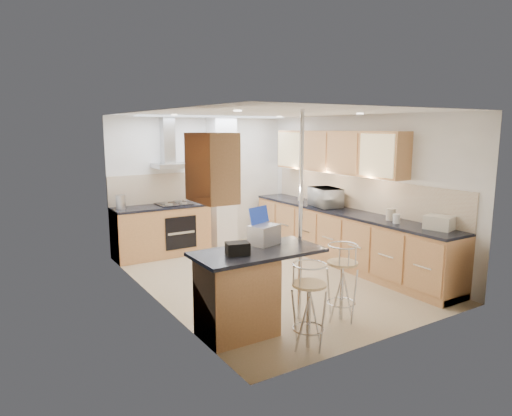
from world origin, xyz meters
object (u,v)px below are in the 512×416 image
microwave (326,197)px  bar_stool_end (342,282)px  laptop (264,235)px  bread_bin (439,223)px  bar_stool_near (309,306)px

microwave → bar_stool_end: bearing=154.2°
laptop → microwave: bearing=17.1°
laptop → bread_bin: bearing=-29.9°
microwave → laptop: 2.93m
bar_stool_near → bread_bin: bread_bin is taller
microwave → bar_stool_end: (-1.59, -2.18, -0.62)m
microwave → bar_stool_near: 3.53m
microwave → bread_bin: size_ratio=1.70×
laptop → bread_bin: laptop is taller
bar_stool_end → bread_bin: 1.81m
bar_stool_near → bread_bin: size_ratio=2.60×
bar_stool_near → bread_bin: (2.51, 0.32, 0.55)m
bar_stool_near → bar_stool_end: size_ratio=0.98×
microwave → laptop: (-2.39, -1.70, -0.03)m
bread_bin → bar_stool_end: bearing=163.5°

